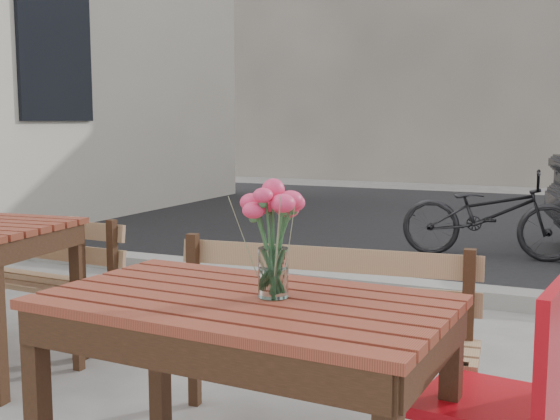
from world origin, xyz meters
The scene contains 7 objects.
street centered at (0.00, 5.06, 0.03)m, with size 30.00×8.12×0.12m.
main_table centered at (-0.10, -0.17, 0.64)m, with size 1.28×0.79×0.77m.
main_bench centered at (-0.17, 0.62, 0.50)m, with size 1.35×0.53×0.82m.
red_chair centered at (0.67, 0.16, 0.48)m, with size 0.45×0.45×0.82m.
main_vase centered at (-0.02, -0.14, 0.99)m, with size 0.20×0.20×0.37m.
second_bench centered at (-2.13, 1.02, 0.47)m, with size 1.28×0.44×0.78m.
bicycle centered at (-0.04, 4.78, 0.42)m, with size 0.56×1.62×0.85m, color black.
Camera 1 is at (0.86, -2.05, 1.31)m, focal length 45.00 mm.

